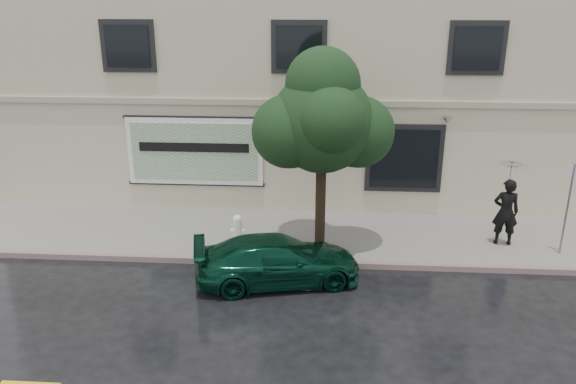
# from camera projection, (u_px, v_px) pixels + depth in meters

# --- Properties ---
(ground) EXTENTS (90.00, 90.00, 0.00)m
(ground) POSITION_uv_depth(u_px,v_px,m) (287.00, 295.00, 13.10)
(ground) COLOR black
(ground) RESTS_ON ground
(sidewalk) EXTENTS (20.00, 3.50, 0.15)m
(sidewalk) POSITION_uv_depth(u_px,v_px,m) (295.00, 235.00, 16.13)
(sidewalk) COLOR gray
(sidewalk) RESTS_ON ground
(curb) EXTENTS (20.00, 0.18, 0.16)m
(curb) POSITION_uv_depth(u_px,v_px,m) (291.00, 263.00, 14.49)
(curb) COLOR slate
(curb) RESTS_ON ground
(building) EXTENTS (20.00, 8.12, 7.00)m
(building) POSITION_uv_depth(u_px,v_px,m) (304.00, 85.00, 20.40)
(building) COLOR #BDB598
(building) RESTS_ON ground
(billboard) EXTENTS (4.30, 0.16, 2.20)m
(billboard) POSITION_uv_depth(u_px,v_px,m) (195.00, 152.00, 17.25)
(billboard) COLOR white
(billboard) RESTS_ON ground
(car) EXTENTS (4.24, 2.57, 1.15)m
(car) POSITION_uv_depth(u_px,v_px,m) (278.00, 260.00, 13.51)
(car) COLOR #083020
(car) RESTS_ON ground
(pedestrian) EXTENTS (0.72, 0.52, 1.86)m
(pedestrian) POSITION_uv_depth(u_px,v_px,m) (506.00, 212.00, 15.13)
(pedestrian) COLOR black
(pedestrian) RESTS_ON sidewalk
(umbrella) EXTENTS (0.99, 0.99, 0.70)m
(umbrella) POSITION_uv_depth(u_px,v_px,m) (512.00, 166.00, 14.70)
(umbrella) COLOR black
(umbrella) RESTS_ON pedestrian
(street_tree) EXTENTS (2.56, 2.56, 4.76)m
(street_tree) POSITION_uv_depth(u_px,v_px,m) (322.00, 123.00, 13.92)
(street_tree) COLOR black
(street_tree) RESTS_ON sidewalk
(fire_hydrant) EXTENTS (0.37, 0.34, 0.89)m
(fire_hydrant) POSITION_uv_depth(u_px,v_px,m) (238.00, 231.00, 15.17)
(fire_hydrant) COLOR white
(fire_hydrant) RESTS_ON sidewalk
(sign_pole) EXTENTS (0.29, 0.12, 2.46)m
(sign_pole) POSITION_uv_depth(u_px,v_px,m) (569.00, 201.00, 14.36)
(sign_pole) COLOR gray
(sign_pole) RESTS_ON sidewalk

